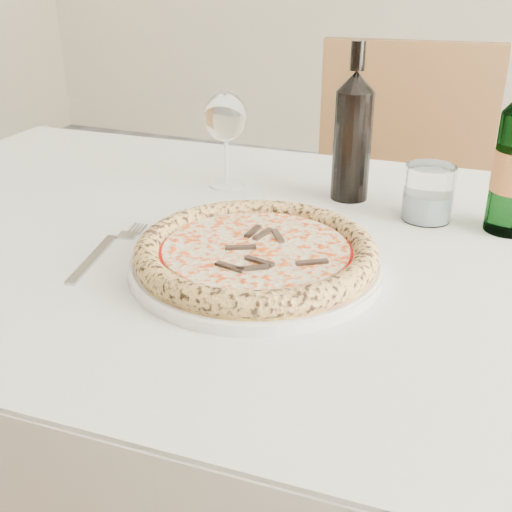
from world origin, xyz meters
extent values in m
cube|color=brown|center=(0.22, 0.06, 0.73)|extent=(1.49, 0.90, 0.04)
cube|color=silver|center=(0.22, 0.06, 0.75)|extent=(1.55, 0.96, 0.01)
cube|color=silver|center=(0.22, 0.50, 0.64)|extent=(1.51, 0.01, 0.22)
cylinder|color=brown|center=(-0.44, 0.41, 0.35)|extent=(0.06, 0.06, 0.71)
cube|color=brown|center=(0.26, 0.78, 0.45)|extent=(0.52, 0.52, 0.04)
cube|color=brown|center=(0.23, 0.98, 0.70)|extent=(0.46, 0.10, 0.46)
cylinder|color=brown|center=(0.42, 1.00, 0.21)|extent=(0.04, 0.04, 0.43)
cylinder|color=brown|center=(0.48, 0.61, 0.21)|extent=(0.04, 0.04, 0.43)
cylinder|color=brown|center=(0.04, 0.94, 0.21)|extent=(0.04, 0.04, 0.43)
cylinder|color=brown|center=(0.09, 0.56, 0.21)|extent=(0.04, 0.04, 0.43)
cylinder|color=white|center=(0.22, -0.04, 0.76)|extent=(0.33, 0.33, 0.01)
torus|color=white|center=(0.22, -0.04, 0.77)|extent=(0.33, 0.33, 0.01)
cylinder|color=gold|center=(0.22, -0.04, 0.78)|extent=(0.31, 0.31, 0.01)
torus|color=tan|center=(0.22, -0.04, 0.78)|extent=(0.31, 0.31, 0.03)
cylinder|color=#BB0A07|center=(0.22, -0.04, 0.78)|extent=(0.26, 0.26, 0.00)
cylinder|color=beige|center=(0.22, -0.04, 0.79)|extent=(0.24, 0.24, 0.00)
cube|color=#412F24|center=(0.25, -0.04, 0.79)|extent=(0.04, 0.01, 0.00)
cube|color=#412F24|center=(0.26, -0.01, 0.79)|extent=(0.03, 0.03, 0.00)
cube|color=#412F24|center=(0.22, 0.03, 0.79)|extent=(0.01, 0.04, 0.00)
cube|color=#412F24|center=(0.19, -0.02, 0.79)|extent=(0.03, 0.03, 0.00)
cube|color=#412F24|center=(0.17, -0.04, 0.79)|extent=(0.04, 0.01, 0.00)
cube|color=#412F24|center=(0.17, -0.09, 0.79)|extent=(0.03, 0.03, 0.00)
cube|color=#412F24|center=(0.22, -0.08, 0.79)|extent=(0.01, 0.04, 0.00)
cube|color=#412F24|center=(0.26, -0.08, 0.79)|extent=(0.03, 0.03, 0.00)
cube|color=#A2A4A8|center=(0.01, -0.10, 0.76)|extent=(0.05, 0.15, 0.00)
cube|color=#A2A4A8|center=(0.01, -0.01, 0.76)|extent=(0.03, 0.03, 0.00)
cylinder|color=#A2A4A8|center=(0.00, 0.02, 0.76)|extent=(0.00, 0.04, 0.00)
cylinder|color=#A2A4A8|center=(0.00, 0.02, 0.76)|extent=(0.00, 0.04, 0.00)
cylinder|color=#A2A4A8|center=(0.01, 0.02, 0.76)|extent=(0.00, 0.04, 0.00)
cylinder|color=#A2A4A8|center=(0.01, 0.02, 0.76)|extent=(0.00, 0.04, 0.00)
cylinder|color=white|center=(0.04, 0.25, 0.76)|extent=(0.06, 0.06, 0.00)
cylinder|color=white|center=(0.04, 0.25, 0.80)|extent=(0.01, 0.01, 0.08)
ellipsoid|color=white|center=(0.04, 0.25, 0.88)|extent=(0.07, 0.07, 0.08)
cylinder|color=white|center=(0.40, 0.22, 0.80)|extent=(0.08, 0.08, 0.09)
cylinder|color=#CDE7FA|center=(0.40, 0.22, 0.78)|extent=(0.07, 0.07, 0.04)
cylinder|color=black|center=(0.26, 0.27, 0.85)|extent=(0.06, 0.06, 0.18)
cone|color=black|center=(0.26, 0.27, 0.95)|extent=(0.06, 0.06, 0.03)
cylinder|color=black|center=(0.26, 0.27, 0.99)|extent=(0.02, 0.02, 0.04)
camera|label=1|loc=(0.51, -0.73, 1.13)|focal=45.00mm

